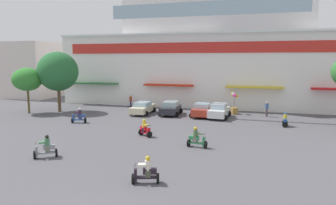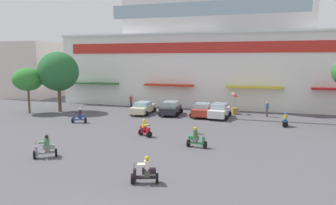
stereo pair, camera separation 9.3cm
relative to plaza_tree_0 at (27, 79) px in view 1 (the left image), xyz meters
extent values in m
plane|color=#525156|center=(20.16, -8.17, -4.04)|extent=(128.00, 128.00, 0.00)
cube|color=white|center=(20.16, 14.52, 0.74)|extent=(42.57, 11.38, 9.56)
cube|color=white|center=(20.16, 15.09, 9.40)|extent=(24.71, 10.25, 7.74)
cube|color=red|center=(20.16, 8.77, 3.81)|extent=(39.17, 0.12, 1.33)
cube|color=white|center=(20.16, 8.73, 5.64)|extent=(42.57, 0.70, 0.24)
cube|color=#2C6738|center=(3.96, 8.28, -0.98)|extent=(7.29, 1.10, 0.20)
cube|color=red|center=(14.93, 8.28, -0.98)|extent=(6.56, 1.10, 0.20)
cube|color=gold|center=(25.70, 8.28, -0.98)|extent=(6.77, 1.10, 0.20)
cube|color=#99B7C6|center=(20.16, 4.23, 7.85)|extent=(21.74, 0.08, 1.55)
cube|color=beige|center=(-10.70, 15.69, 0.56)|extent=(8.18, 11.84, 9.19)
cylinder|color=brown|center=(0.00, 0.00, -2.62)|extent=(0.24, 0.24, 2.83)
ellipsoid|color=#327F2F|center=(0.00, 0.00, 0.01)|extent=(3.50, 3.31, 2.74)
cylinder|color=brown|center=(2.91, 1.88, -2.41)|extent=(0.39, 0.39, 3.25)
ellipsoid|color=#276433|center=(2.91, 1.88, 0.91)|extent=(4.83, 4.78, 4.72)
cube|color=beige|center=(13.22, 3.38, -3.42)|extent=(1.88, 4.52, 0.69)
cube|color=#94B7C9|center=(13.22, 3.38, -2.85)|extent=(1.58, 2.28, 0.45)
cylinder|color=black|center=(12.30, 4.75, -3.74)|extent=(0.60, 0.18, 0.60)
cylinder|color=black|center=(14.09, 4.79, -3.74)|extent=(0.60, 0.18, 0.60)
cylinder|color=black|center=(12.36, 1.97, -3.74)|extent=(0.60, 0.18, 0.60)
cylinder|color=black|center=(14.15, 2.01, -3.74)|extent=(0.60, 0.18, 0.60)
cube|color=#23242B|center=(16.56, 3.63, -3.40)|extent=(2.07, 3.99, 0.73)
cube|color=#A1BEC0|center=(16.56, 3.63, -2.75)|extent=(1.70, 2.03, 0.57)
cylinder|color=black|center=(15.56, 4.78, -3.74)|extent=(0.61, 0.20, 0.60)
cylinder|color=black|center=(17.41, 4.88, -3.74)|extent=(0.61, 0.20, 0.60)
cylinder|color=black|center=(15.71, 2.37, -3.74)|extent=(0.61, 0.20, 0.60)
cylinder|color=black|center=(17.55, 2.48, -3.74)|extent=(0.61, 0.20, 0.60)
cube|color=#AE3423|center=(20.23, 3.58, -3.39)|extent=(1.91, 3.90, 0.75)
cube|color=#99BBCE|center=(20.23, 3.58, -2.78)|extent=(1.61, 1.96, 0.47)
cylinder|color=black|center=(19.29, 4.76, -3.74)|extent=(0.60, 0.18, 0.60)
cylinder|color=black|center=(21.12, 4.80, -3.74)|extent=(0.60, 0.18, 0.60)
cylinder|color=black|center=(19.33, 2.37, -3.74)|extent=(0.60, 0.18, 0.60)
cylinder|color=black|center=(21.17, 2.40, -3.74)|extent=(0.60, 0.18, 0.60)
cube|color=silver|center=(22.16, 3.33, -3.38)|extent=(1.97, 4.24, 0.78)
cube|color=#A5B6C5|center=(22.16, 3.33, -2.71)|extent=(1.62, 2.16, 0.55)
cylinder|color=black|center=(21.35, 4.66, -3.74)|extent=(0.61, 0.20, 0.60)
cylinder|color=black|center=(23.11, 4.57, -3.74)|extent=(0.61, 0.20, 0.60)
cylinder|color=black|center=(21.22, 2.09, -3.74)|extent=(0.61, 0.20, 0.60)
cylinder|color=black|center=(22.97, 1.99, -3.74)|extent=(0.61, 0.20, 0.60)
cylinder|color=black|center=(12.52, -14.23, -3.78)|extent=(0.43, 0.50, 0.52)
cylinder|color=black|center=(13.57, -13.42, -3.78)|extent=(0.43, 0.50, 0.52)
cube|color=gray|center=(13.05, -13.82, -3.72)|extent=(1.10, 0.94, 0.10)
cube|color=gray|center=(13.24, -13.68, -3.35)|extent=(0.77, 0.69, 0.28)
cube|color=gray|center=(12.63, -14.15, -3.55)|extent=(0.31, 0.34, 0.67)
cylinder|color=black|center=(12.60, -14.16, -3.01)|extent=(0.35, 0.43, 0.04)
cube|color=#696B59|center=(13.15, -13.74, -3.47)|extent=(0.42, 0.42, 0.36)
cylinder|color=#447850|center=(13.15, -13.74, -3.02)|extent=(0.45, 0.45, 0.54)
sphere|color=black|center=(13.15, -13.74, -2.64)|extent=(0.25, 0.25, 0.25)
cube|color=#447850|center=(12.92, -13.92, -3.00)|extent=(0.56, 0.54, 0.10)
cylinder|color=black|center=(17.78, -6.97, -3.78)|extent=(0.40, 0.51, 0.52)
cylinder|color=black|center=(16.81, -6.34, -3.78)|extent=(0.40, 0.51, 0.52)
cube|color=red|center=(17.29, -6.65, -3.72)|extent=(1.01, 0.79, 0.10)
cube|color=red|center=(17.12, -6.54, -3.39)|extent=(0.71, 0.60, 0.28)
cube|color=red|center=(17.68, -6.91, -3.58)|extent=(0.29, 0.34, 0.64)
cylinder|color=black|center=(17.70, -6.92, -3.05)|extent=(0.31, 0.46, 0.04)
cube|color=black|center=(17.20, -6.59, -3.51)|extent=(0.41, 0.42, 0.36)
cylinder|color=gold|center=(17.20, -6.59, -3.08)|extent=(0.44, 0.44, 0.49)
sphere|color=gold|center=(17.20, -6.59, -2.73)|extent=(0.25, 0.25, 0.25)
cube|color=gold|center=(17.41, -6.73, -3.06)|extent=(0.55, 0.53, 0.10)
cylinder|color=black|center=(22.73, -8.76, -3.78)|extent=(0.21, 0.53, 0.52)
cylinder|color=black|center=(21.45, -8.59, -3.78)|extent=(0.21, 0.53, 0.52)
cube|color=#2A884C|center=(22.09, -8.67, -3.72)|extent=(1.17, 0.42, 0.10)
cube|color=#2A884C|center=(21.86, -8.65, -3.35)|extent=(0.76, 0.39, 0.28)
cube|color=#2A884C|center=(22.60, -8.74, -3.55)|extent=(0.18, 0.34, 0.67)
cylinder|color=black|center=(22.63, -8.74, -3.01)|extent=(0.10, 0.52, 0.04)
cube|color=slate|center=(21.96, -8.66, -3.47)|extent=(0.32, 0.35, 0.36)
cylinder|color=#4B6B3F|center=(21.96, -8.66, -3.02)|extent=(0.36, 0.36, 0.55)
sphere|color=gold|center=(21.96, -8.66, -2.64)|extent=(0.25, 0.25, 0.25)
cube|color=#4B6B3F|center=(22.24, -8.69, -2.99)|extent=(0.48, 0.39, 0.10)
cylinder|color=black|center=(8.28, -3.55, -3.78)|extent=(0.30, 0.54, 0.52)
cylinder|color=black|center=(9.51, -3.15, -3.78)|extent=(0.30, 0.54, 0.52)
cube|color=#274D9F|center=(8.90, -3.35, -3.72)|extent=(1.17, 0.62, 0.10)
cube|color=#274D9F|center=(9.12, -3.28, -3.30)|extent=(0.78, 0.51, 0.28)
cube|color=#274D9F|center=(8.41, -3.51, -3.52)|extent=(0.23, 0.35, 0.71)
cylinder|color=black|center=(8.38, -3.52, -2.96)|extent=(0.20, 0.51, 0.04)
cube|color=#2D3054|center=(9.02, -3.31, -3.42)|extent=(0.37, 0.39, 0.36)
cylinder|color=#36223B|center=(9.02, -3.31, -2.98)|extent=(0.40, 0.40, 0.52)
sphere|color=silver|center=(9.02, -3.31, -2.61)|extent=(0.25, 0.25, 0.25)
cube|color=#36223B|center=(8.75, -3.40, -2.96)|extent=(0.52, 0.46, 0.10)
cylinder|color=black|center=(28.83, 1.38, -3.78)|extent=(0.53, 0.17, 0.52)
cylinder|color=black|center=(28.77, 0.20, -3.78)|extent=(0.53, 0.17, 0.52)
cube|color=#2051A3|center=(28.80, 0.79, -3.72)|extent=(0.34, 1.05, 0.10)
cube|color=#2051A3|center=(28.79, 0.57, -3.39)|extent=(0.33, 0.68, 0.28)
cube|color=#2051A3|center=(28.83, 1.26, -3.58)|extent=(0.33, 0.16, 0.63)
cylinder|color=black|center=(28.83, 1.28, -3.05)|extent=(0.52, 0.06, 0.04)
cube|color=#484136|center=(28.80, 0.67, -3.51)|extent=(0.33, 0.30, 0.36)
cylinder|color=gold|center=(28.80, 0.67, -3.09)|extent=(0.34, 0.34, 0.49)
sphere|color=#2D61AB|center=(28.80, 0.67, -2.74)|extent=(0.25, 0.25, 0.25)
cube|color=gold|center=(28.81, 0.93, -3.07)|extent=(0.36, 0.46, 0.10)
cylinder|color=black|center=(20.21, -16.18, -3.78)|extent=(0.30, 0.54, 0.52)
cylinder|color=black|center=(21.42, -15.76, -3.78)|extent=(0.30, 0.54, 0.52)
cube|color=black|center=(20.81, -15.97, -3.72)|extent=(1.15, 0.63, 0.10)
cube|color=black|center=(21.03, -15.89, -3.38)|extent=(0.77, 0.52, 0.28)
cube|color=black|center=(20.33, -16.14, -3.57)|extent=(0.24, 0.35, 0.64)
cylinder|color=black|center=(20.31, -16.14, -3.04)|extent=(0.20, 0.50, 0.04)
cube|color=#474B3A|center=(20.93, -15.93, -3.50)|extent=(0.37, 0.39, 0.36)
cylinder|color=silver|center=(20.93, -15.93, -3.06)|extent=(0.41, 0.41, 0.52)
sphere|color=gold|center=(20.93, -15.93, -2.69)|extent=(0.25, 0.25, 0.25)
cube|color=silver|center=(20.67, -16.02, -3.04)|extent=(0.53, 0.46, 0.10)
cylinder|color=#534148|center=(27.19, 5.62, -3.58)|extent=(0.26, 0.26, 0.91)
cylinder|color=#3B558B|center=(27.19, 5.62, -2.84)|extent=(0.41, 0.41, 0.58)
sphere|color=tan|center=(27.19, 5.62, -2.44)|extent=(0.22, 0.22, 0.22)
cylinder|color=#291E45|center=(9.78, 7.83, -3.64)|extent=(0.33, 0.33, 0.80)
cylinder|color=#963928|center=(9.78, 7.83, -2.93)|extent=(0.53, 0.53, 0.63)
sphere|color=tan|center=(9.78, 7.83, -2.50)|extent=(0.22, 0.22, 0.22)
cube|color=olive|center=(23.58, 6.43, -3.66)|extent=(0.86, 1.04, 0.75)
cylinder|color=#4C4C4C|center=(23.58, 6.43, -2.69)|extent=(0.04, 0.04, 1.20)
sphere|color=orange|center=(23.72, 6.43, -1.91)|extent=(0.28, 0.28, 0.28)
sphere|color=yellow|center=(23.79, 6.64, -1.95)|extent=(0.39, 0.39, 0.39)
sphere|color=#30AAD3|center=(23.54, 6.56, -1.85)|extent=(0.38, 0.38, 0.38)
sphere|color=yellow|center=(23.34, 6.52, -1.68)|extent=(0.38, 0.38, 0.38)
sphere|color=#3FA2DE|center=(23.45, 6.38, -1.68)|extent=(0.30, 0.30, 0.30)
sphere|color=#E93C8F|center=(23.55, 6.18, -1.79)|extent=(0.40, 0.40, 0.40)
sphere|color=orange|center=(23.73, 6.30, -1.88)|extent=(0.32, 0.32, 0.32)
camera|label=1|loc=(26.28, -30.38, 2.33)|focal=33.19mm
camera|label=2|loc=(26.36, -30.35, 2.33)|focal=33.19mm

